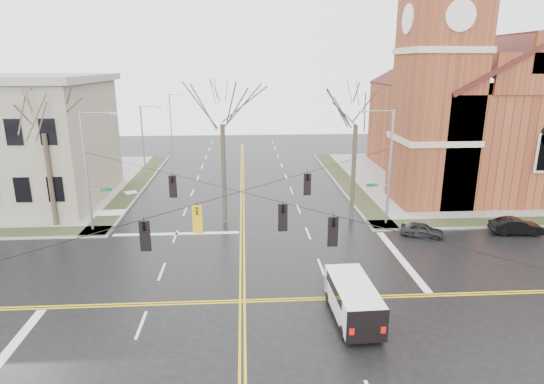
{
  "coord_description": "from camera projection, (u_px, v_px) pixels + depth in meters",
  "views": [
    {
      "loc": [
        0.21,
        -22.19,
        12.45
      ],
      "look_at": [
        2.0,
        6.0,
        4.45
      ],
      "focal_mm": 30.0,
      "sensor_mm": 36.0,
      "label": 1
    }
  ],
  "objects": [
    {
      "name": "ground",
      "position": [
        242.0,
        301.0,
        24.68
      ],
      "size": [
        120.0,
        120.0,
        0.0
      ],
      "primitive_type": "plane",
      "color": "black",
      "rests_on": "ground"
    },
    {
      "name": "sidewalks",
      "position": [
        242.0,
        300.0,
        24.66
      ],
      "size": [
        80.0,
        80.0,
        0.17
      ],
      "color": "gray",
      "rests_on": "ground"
    },
    {
      "name": "road_markings",
      "position": [
        242.0,
        301.0,
        24.68
      ],
      "size": [
        100.0,
        100.0,
        0.01
      ],
      "color": "gold",
      "rests_on": "ground"
    },
    {
      "name": "church",
      "position": [
        477.0,
        103.0,
        47.69
      ],
      "size": [
        24.28,
        27.48,
        27.5
      ],
      "color": "brown",
      "rests_on": "ground"
    },
    {
      "name": "signal_pole_ne",
      "position": [
        388.0,
        164.0,
        35.07
      ],
      "size": [
        2.75,
        0.22,
        9.0
      ],
      "color": "gray",
      "rests_on": "ground"
    },
    {
      "name": "signal_pole_nw",
      "position": [
        88.0,
        168.0,
        33.69
      ],
      "size": [
        2.75,
        0.22,
        9.0
      ],
      "color": "gray",
      "rests_on": "ground"
    },
    {
      "name": "span_wires",
      "position": [
        240.0,
        192.0,
        22.99
      ],
      "size": [
        23.02,
        23.02,
        0.03
      ],
      "color": "black",
      "rests_on": "ground"
    },
    {
      "name": "traffic_signals",
      "position": [
        240.0,
        210.0,
        22.56
      ],
      "size": [
        8.21,
        8.26,
        1.3
      ],
      "color": "black",
      "rests_on": "ground"
    },
    {
      "name": "streetlight_north_a",
      "position": [
        144.0,
        139.0,
        49.7
      ],
      "size": [
        2.3,
        0.2,
        8.0
      ],
      "color": "gray",
      "rests_on": "ground"
    },
    {
      "name": "streetlight_north_b",
      "position": [
        171.0,
        118.0,
        68.91
      ],
      "size": [
        2.3,
        0.2,
        8.0
      ],
      "color": "gray",
      "rests_on": "ground"
    },
    {
      "name": "cargo_van",
      "position": [
        352.0,
        297.0,
        22.86
      ],
      "size": [
        2.09,
        5.07,
        1.9
      ],
      "rotation": [
        0.0,
        0.0,
        0.03
      ],
      "color": "white",
      "rests_on": "ground"
    },
    {
      "name": "parked_car_a",
      "position": [
        422.0,
        230.0,
        33.8
      ],
      "size": [
        3.32,
        2.36,
        1.05
      ],
      "primitive_type": "imported",
      "rotation": [
        0.0,
        0.0,
        1.16
      ],
      "color": "black",
      "rests_on": "ground"
    },
    {
      "name": "parked_car_b",
      "position": [
        516.0,
        226.0,
        34.27
      ],
      "size": [
        3.85,
        1.64,
        1.23
      ],
      "primitive_type": "imported",
      "rotation": [
        0.0,
        0.0,
        1.48
      ],
      "color": "black",
      "rests_on": "ground"
    },
    {
      "name": "tree_nw_far",
      "position": [
        43.0,
        127.0,
        33.88
      ],
      "size": [
        4.0,
        4.0,
        10.86
      ],
      "color": "#393024",
      "rests_on": "ground"
    },
    {
      "name": "tree_nw_near",
      "position": [
        222.0,
        118.0,
        34.73
      ],
      "size": [
        4.0,
        4.0,
        11.71
      ],
      "color": "#393024",
      "rests_on": "ground"
    },
    {
      "name": "tree_ne",
      "position": [
        356.0,
        119.0,
        35.62
      ],
      "size": [
        4.0,
        4.0,
        11.44
      ],
      "color": "#393024",
      "rests_on": "ground"
    }
  ]
}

